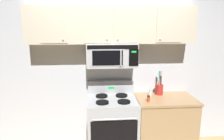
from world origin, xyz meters
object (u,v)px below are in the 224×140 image
object	(u,v)px
stove_range	(112,125)
spice_jar	(149,99)
utensil_crock_red	(159,88)
over_range_microwave	(112,55)
salt_shaker	(150,93)

from	to	relation	value
stove_range	spice_jar	xyz separation A→B (m)	(0.53, -0.15, 0.48)
utensil_crock_red	spice_jar	world-z (taller)	utensil_crock_red
over_range_microwave	utensil_crock_red	size ratio (longest dim) A/B	1.86
over_range_microwave	utensil_crock_red	distance (m)	0.97
over_range_microwave	spice_jar	world-z (taller)	over_range_microwave
stove_range	salt_shaker	size ratio (longest dim) A/B	9.43
stove_range	spice_jar	world-z (taller)	stove_range
salt_shaker	spice_jar	xyz separation A→B (m)	(-0.08, -0.22, -0.01)
stove_range	salt_shaker	distance (m)	0.79
utensil_crock_red	salt_shaker	world-z (taller)	utensil_crock_red
stove_range	over_range_microwave	xyz separation A→B (m)	(-0.00, 0.12, 1.11)
utensil_crock_red	salt_shaker	size ratio (longest dim) A/B	3.43
salt_shaker	spice_jar	bearing A→B (deg)	-110.64
salt_shaker	over_range_microwave	bearing A→B (deg)	176.15
stove_range	salt_shaker	bearing A→B (deg)	6.98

